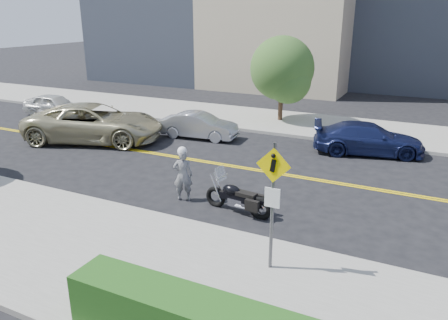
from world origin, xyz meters
TOP-DOWN VIEW (x-y plane):
  - ground_plane at (0.00, 0.00)m, footprint 120.00×120.00m
  - sidewalk_near at (0.00, -7.50)m, footprint 60.00×5.00m
  - sidewalk_far at (0.00, 7.50)m, footprint 60.00×5.00m
  - pedestrian_sign at (4.20, -6.31)m, footprint 0.78×0.08m
  - motorcyclist at (0.24, -3.61)m, footprint 0.73×0.64m
  - motorcycle at (2.19, -3.68)m, footprint 2.24×0.90m
  - suv at (-6.96, 0.39)m, footprint 6.85×4.80m
  - parked_car_white at (-12.72, 3.44)m, footprint 3.83×1.83m
  - parked_car_silver at (-2.87, 3.00)m, footprint 3.81×1.67m
  - parked_car_blue at (4.76, 4.01)m, footprint 4.87×2.94m
  - tree_far_a at (-0.42, 7.64)m, footprint 3.38×3.38m

SIDE VIEW (x-z plane):
  - ground_plane at x=0.00m, z-range 0.00..0.00m
  - sidewalk_near at x=0.00m, z-range 0.00..0.15m
  - sidewalk_far at x=0.00m, z-range 0.00..0.15m
  - parked_car_silver at x=-2.87m, z-range 0.00..1.22m
  - parked_car_white at x=-12.72m, z-range 0.00..1.26m
  - parked_car_blue at x=4.76m, z-range 0.00..1.32m
  - motorcycle at x=2.19m, z-range 0.00..1.33m
  - suv at x=-6.96m, z-range 0.00..1.73m
  - motorcyclist at x=0.24m, z-range 0.00..1.78m
  - pedestrian_sign at x=4.20m, z-range 0.46..3.46m
  - tree_far_a at x=-0.42m, z-range 0.61..5.23m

